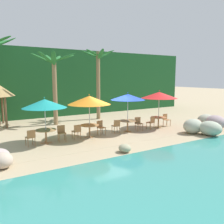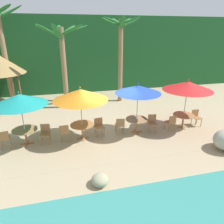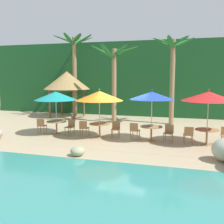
# 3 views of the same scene
# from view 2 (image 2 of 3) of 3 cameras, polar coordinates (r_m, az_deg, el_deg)

# --- Properties ---
(ground_plane) EXTENTS (120.00, 120.00, 0.00)m
(ground_plane) POSITION_cam_2_polar(r_m,az_deg,el_deg) (10.59, -1.19, -5.77)
(ground_plane) COLOR tan
(terrace_deck) EXTENTS (18.00, 5.20, 0.01)m
(terrace_deck) POSITION_cam_2_polar(r_m,az_deg,el_deg) (10.59, -1.19, -5.75)
(terrace_deck) COLOR tan
(terrace_deck) RESTS_ON ground
(foliage_backdrop) EXTENTS (28.00, 2.40, 6.00)m
(foliage_backdrop) POSITION_cam_2_polar(r_m,az_deg,el_deg) (18.40, -7.65, 15.50)
(foliage_backdrop) COLOR #194C23
(foliage_backdrop) RESTS_ON ground
(rock_seawall) EXTENTS (16.50, 2.95, 0.98)m
(rock_seawall) POSITION_cam_2_polar(r_m,az_deg,el_deg) (9.62, 24.86, -8.12)
(rock_seawall) COLOR #A79094
(rock_seawall) RESTS_ON ground
(umbrella_teal) EXTENTS (2.33, 2.33, 2.49)m
(umbrella_teal) POSITION_cam_2_polar(r_m,az_deg,el_deg) (9.56, -24.17, 3.17)
(umbrella_teal) COLOR silver
(umbrella_teal) RESTS_ON ground
(dining_table_teal) EXTENTS (1.10, 1.10, 0.74)m
(dining_table_teal) POSITION_cam_2_polar(r_m,az_deg,el_deg) (10.10, -22.86, -5.11)
(dining_table_teal) COLOR #A37547
(dining_table_teal) RESTS_ON ground
(chair_teal_seaward) EXTENTS (0.47, 0.48, 0.87)m
(chair_teal_seaward) POSITION_cam_2_polar(r_m,az_deg,el_deg) (10.01, -17.97, -5.32)
(chair_teal_seaward) COLOR #9E7042
(chair_teal_seaward) RESTS_ON ground
(chair_teal_inland) EXTENTS (0.47, 0.48, 0.87)m
(chair_teal_inland) POSITION_cam_2_polar(r_m,az_deg,el_deg) (10.16, -27.56, -6.42)
(chair_teal_inland) COLOR #9E7042
(chair_teal_inland) RESTS_ON ground
(umbrella_orange) EXTENTS (2.48, 2.48, 2.56)m
(umbrella_orange) POSITION_cam_2_polar(r_m,az_deg,el_deg) (9.33, -8.74, 4.77)
(umbrella_orange) COLOR silver
(umbrella_orange) RESTS_ON ground
(dining_table_orange) EXTENTS (1.10, 1.10, 0.74)m
(dining_table_orange) POSITION_cam_2_polar(r_m,az_deg,el_deg) (9.90, -8.22, -4.07)
(dining_table_orange) COLOR #A37547
(dining_table_orange) RESTS_ON ground
(chair_orange_seaward) EXTENTS (0.46, 0.47, 0.87)m
(chair_orange_seaward) POSITION_cam_2_polar(r_m,az_deg,el_deg) (10.20, -3.62, -3.72)
(chair_orange_seaward) COLOR #9E7042
(chair_orange_seaward) RESTS_ON ground
(chair_orange_inland) EXTENTS (0.43, 0.43, 0.87)m
(chair_orange_inland) POSITION_cam_2_polar(r_m,az_deg,el_deg) (9.82, -13.07, -5.30)
(chair_orange_inland) COLOR #9E7042
(chair_orange_inland) RESTS_ON ground
(umbrella_blue) EXTENTS (2.20, 2.20, 2.58)m
(umbrella_blue) POSITION_cam_2_polar(r_m,az_deg,el_deg) (9.90, 7.19, 6.23)
(umbrella_blue) COLOR silver
(umbrella_blue) RESTS_ON ground
(dining_table_blue) EXTENTS (1.10, 1.10, 0.74)m
(dining_table_blue) POSITION_cam_2_polar(r_m,az_deg,el_deg) (10.46, 6.78, -2.56)
(dining_table_blue) COLOR #A37547
(dining_table_blue) RESTS_ON ground
(chair_blue_seaward) EXTENTS (0.48, 0.48, 0.87)m
(chair_blue_seaward) POSITION_cam_2_polar(r_m,az_deg,el_deg) (10.78, 11.08, -2.65)
(chair_blue_seaward) COLOR #9E7042
(chair_blue_seaward) RESTS_ON ground
(chair_blue_inland) EXTENTS (0.47, 0.48, 0.87)m
(chair_blue_inland) POSITION_cam_2_polar(r_m,az_deg,el_deg) (10.27, 2.23, -3.52)
(chair_blue_inland) COLOR #9E7042
(chair_blue_inland) RESTS_ON ground
(umbrella_red) EXTENTS (2.49, 2.49, 2.63)m
(umbrella_red) POSITION_cam_2_polar(r_m,az_deg,el_deg) (11.04, 20.17, 6.78)
(umbrella_red) COLOR silver
(umbrella_red) RESTS_ON ground
(dining_table_red) EXTENTS (1.10, 1.10, 0.74)m
(dining_table_red) POSITION_cam_2_polar(r_m,az_deg,el_deg) (11.55, 19.12, -1.28)
(dining_table_red) COLOR #A37547
(dining_table_red) RESTS_ON ground
(chair_red_seaward) EXTENTS (0.44, 0.44, 0.87)m
(chair_red_seaward) POSITION_cam_2_polar(r_m,az_deg,el_deg) (12.14, 22.13, -1.11)
(chair_red_seaward) COLOR #9E7042
(chair_red_seaward) RESTS_ON ground
(chair_red_inland) EXTENTS (0.48, 0.48, 0.87)m
(chair_red_inland) POSITION_cam_2_polar(r_m,az_deg,el_deg) (11.00, 15.98, -2.61)
(chair_red_inland) COLOR #9E7042
(chair_red_inland) RESTS_ON ground
(palm_tree_nearest) EXTENTS (3.08, 3.18, 6.40)m
(palm_tree_nearest) POSITION_cam_2_polar(r_m,az_deg,el_deg) (15.81, -28.04, 17.40)
(palm_tree_nearest) COLOR olive
(palm_tree_nearest) RESTS_ON ground
(palm_tree_second) EXTENTS (3.24, 3.18, 5.29)m
(palm_tree_second) POSITION_cam_2_polar(r_m,az_deg,el_deg) (13.66, -13.42, 16.04)
(palm_tree_second) COLOR olive
(palm_tree_second) RESTS_ON ground
(palm_tree_third) EXTENTS (2.72, 2.74, 5.75)m
(palm_tree_third) POSITION_cam_2_polar(r_m,az_deg,el_deg) (14.74, 2.43, 17.81)
(palm_tree_third) COLOR olive
(palm_tree_third) RESTS_ON ground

